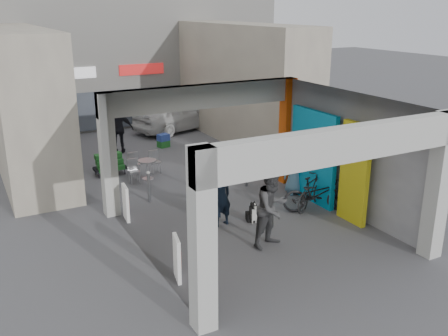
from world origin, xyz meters
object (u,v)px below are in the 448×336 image
man_with_dog (221,196)px  bicycle_front (316,194)px  man_crates (118,129)px  bicycle_rear (311,191)px  cafe_set (142,169)px  border_collie (252,213)px  man_back_turned (272,208)px  man_elderly (296,168)px  produce_stand (110,166)px  white_van (178,115)px

man_with_dog → bicycle_front: size_ratio=0.85×
man_crates → man_with_dog: bearing=115.6°
man_crates → bicycle_rear: (3.25, -8.32, -0.49)m
cafe_set → border_collie: bearing=-74.3°
cafe_set → man_back_turned: bearing=-80.3°
bicycle_front → man_with_dog: bearing=102.7°
man_elderly → man_back_turned: bearing=-118.4°
produce_stand → man_elderly: 6.59m
produce_stand → bicycle_front: bearing=-64.2°
bicycle_rear → man_back_turned: bearing=94.5°
man_with_dog → man_elderly: 3.35m
man_back_turned → bicycle_front: (2.35, 1.21, -0.48)m
produce_stand → man_back_turned: man_back_turned is taller
cafe_set → bicycle_front: bearing=-56.7°
man_with_dog → white_van: man_with_dog is taller
produce_stand → bicycle_front: size_ratio=0.56×
man_back_turned → man_crates: 9.83m
man_back_turned → white_van: man_back_turned is taller
cafe_set → man_with_dog: (0.56, -4.82, 0.55)m
man_back_turned → bicycle_front: 2.69m
white_van → bicycle_rear: bearing=161.5°
produce_stand → border_collie: produce_stand is taller
border_collie → man_back_turned: bearing=-83.6°
bicycle_rear → white_van: (0.37, 10.75, 0.24)m
man_with_dog → bicycle_rear: 2.91m
man_back_turned → bicycle_front: bearing=12.5°
cafe_set → bicycle_front: (3.45, -5.25, 0.23)m
man_with_dog → man_crates: size_ratio=0.84×
man_with_dog → man_back_turned: size_ratio=0.83×
border_collie → man_elderly: (2.34, 1.23, 0.59)m
man_with_dog → man_crates: (-0.36, 8.15, 0.16)m
produce_stand → man_with_dog: man_with_dog is taller
white_van → cafe_set: bearing=129.9°
bicycle_front → cafe_set: bearing=54.3°
border_collie → man_elderly: size_ratio=0.37×
cafe_set → white_van: 6.93m
cafe_set → border_collie: 5.22m
cafe_set → bicycle_front: size_ratio=0.68×
man_with_dog → white_van: 11.07m
border_collie → man_crates: man_crates is taller
produce_stand → man_with_dog: 5.87m
produce_stand → bicycle_front: (4.35, -6.08, 0.23)m
produce_stand → man_back_turned: 7.60m
man_back_turned → man_with_dog: bearing=93.6°
man_back_turned → bicycle_front: man_back_turned is taller
man_with_dog → white_van: size_ratio=0.37×
man_with_dog → border_collie: bearing=159.0°
man_elderly → bicycle_front: man_elderly is taller
man_elderly → bicycle_front: size_ratio=0.85×
cafe_set → man_with_dog: bearing=-83.4°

